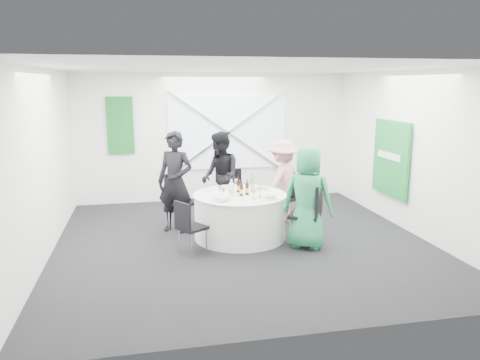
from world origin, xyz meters
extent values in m
plane|color=black|center=(0.00, 0.00, 0.00)|extent=(6.00, 6.00, 0.00)
plane|color=silver|center=(0.00, 0.00, 2.80)|extent=(6.00, 6.00, 0.00)
plane|color=white|center=(0.00, 3.00, 1.40)|extent=(6.00, 0.00, 6.00)
plane|color=white|center=(0.00, -3.00, 1.40)|extent=(6.00, 0.00, 6.00)
plane|color=white|center=(-3.00, 0.00, 1.40)|extent=(0.00, 6.00, 6.00)
plane|color=white|center=(3.00, 0.00, 1.40)|extent=(0.00, 6.00, 6.00)
cube|color=silver|center=(0.30, 2.96, 1.50)|extent=(2.60, 0.03, 1.60)
cube|color=silver|center=(0.30, 2.92, 1.50)|extent=(2.63, 0.05, 1.84)
cube|color=silver|center=(0.30, 2.92, 1.50)|extent=(2.63, 0.05, 1.84)
cube|color=#125E26|center=(-2.00, 2.95, 1.70)|extent=(0.55, 0.04, 1.20)
cube|color=#188431|center=(2.94, 0.60, 1.20)|extent=(0.05, 1.20, 1.40)
cylinder|color=silver|center=(0.00, 0.20, 0.37)|extent=(1.52, 1.52, 0.74)
cylinder|color=silver|center=(0.00, 0.20, 0.75)|extent=(1.56, 1.56, 0.02)
cube|color=black|center=(0.08, 1.31, 0.46)|extent=(0.46, 0.46, 0.05)
cube|color=black|center=(0.09, 1.52, 0.72)|extent=(0.41, 0.07, 0.46)
cylinder|color=silver|center=(0.26, 1.48, 0.22)|extent=(0.02, 0.02, 0.44)
cylinder|color=silver|center=(-0.08, 1.50, 0.22)|extent=(0.02, 0.02, 0.44)
cylinder|color=silver|center=(0.24, 1.13, 0.22)|extent=(0.02, 0.02, 0.44)
cylinder|color=silver|center=(-0.11, 1.15, 0.22)|extent=(0.02, 0.02, 0.44)
cube|color=black|center=(-0.89, 0.88, 0.49)|extent=(0.65, 0.65, 0.05)
cube|color=black|center=(-1.07, 1.01, 0.77)|extent=(0.30, 0.38, 0.49)
cylinder|color=silver|center=(-0.93, 1.14, 0.24)|extent=(0.02, 0.02, 0.47)
cylinder|color=silver|center=(-1.15, 0.84, 0.24)|extent=(0.02, 0.02, 0.47)
cylinder|color=silver|center=(-0.63, 0.91, 0.24)|extent=(0.02, 0.02, 0.47)
cylinder|color=silver|center=(-0.86, 0.62, 0.24)|extent=(0.02, 0.02, 0.47)
cube|color=black|center=(0.89, 0.86, 0.46)|extent=(0.60, 0.60, 0.05)
cube|color=black|center=(1.05, 0.98, 0.71)|extent=(0.27, 0.35, 0.46)
cylinder|color=silver|center=(1.13, 0.82, 0.22)|extent=(0.02, 0.02, 0.44)
cylinder|color=silver|center=(0.93, 1.10, 0.22)|extent=(0.02, 0.02, 0.44)
cylinder|color=silver|center=(0.85, 0.62, 0.22)|extent=(0.02, 0.02, 0.44)
cylinder|color=silver|center=(0.65, 0.89, 0.22)|extent=(0.02, 0.02, 0.44)
cube|color=black|center=(0.94, -0.37, 0.50)|extent=(0.64, 0.64, 0.06)
cube|color=black|center=(1.13, -0.49, 0.77)|extent=(0.27, 0.40, 0.50)
cylinder|color=silver|center=(1.00, -0.63, 0.24)|extent=(0.02, 0.02, 0.47)
cylinder|color=silver|center=(1.20, -0.31, 0.24)|extent=(0.02, 0.02, 0.47)
cylinder|color=silver|center=(0.68, -0.43, 0.24)|extent=(0.02, 0.02, 0.47)
cylinder|color=silver|center=(0.87, -0.11, 0.24)|extent=(0.02, 0.02, 0.47)
cube|color=black|center=(-0.86, -0.36, 0.41)|extent=(0.53, 0.53, 0.05)
cube|color=black|center=(-1.02, -0.46, 0.63)|extent=(0.23, 0.32, 0.41)
cylinder|color=silver|center=(-1.08, -0.32, 0.19)|extent=(0.02, 0.02, 0.39)
cylinder|color=silver|center=(-0.91, -0.58, 0.19)|extent=(0.02, 0.02, 0.39)
cylinder|color=silver|center=(-0.82, -0.15, 0.19)|extent=(0.02, 0.02, 0.39)
cylinder|color=silver|center=(-0.65, -0.41, 0.19)|extent=(0.02, 0.02, 0.39)
imported|color=black|center=(-1.03, 0.80, 0.89)|extent=(0.77, 0.69, 1.77)
imported|color=black|center=(-0.15, 1.28, 0.85)|extent=(0.56, 0.88, 1.70)
imported|color=pink|center=(0.96, 0.93, 0.78)|extent=(1.09, 0.98, 1.56)
imported|color=#278F55|center=(0.94, -0.47, 0.81)|extent=(0.95, 0.88, 1.63)
cylinder|color=white|center=(-0.01, 0.70, 0.77)|extent=(0.27, 0.27, 0.01)
cylinder|color=white|center=(-0.47, 0.58, 0.77)|extent=(0.25, 0.25, 0.01)
cylinder|color=white|center=(0.44, 0.46, 0.77)|extent=(0.29, 0.29, 0.01)
cylinder|color=#859550|center=(0.44, 0.46, 0.79)|extent=(0.19, 0.19, 0.02)
cylinder|color=white|center=(0.41, -0.21, 0.77)|extent=(0.27, 0.27, 0.01)
cylinder|color=#859550|center=(0.41, -0.21, 0.79)|extent=(0.18, 0.18, 0.02)
cylinder|color=white|center=(-0.40, -0.13, 0.77)|extent=(0.27, 0.27, 0.01)
cube|color=silver|center=(-0.36, -0.22, 0.80)|extent=(0.24, 0.23, 0.06)
cylinder|color=#3B210A|center=(-0.13, 0.29, 0.86)|extent=(0.06, 0.06, 0.20)
cylinder|color=#3B210A|center=(-0.13, 0.29, 0.99)|extent=(0.02, 0.02, 0.06)
cylinder|color=#D6BC71|center=(-0.13, 0.29, 0.84)|extent=(0.06, 0.06, 0.07)
cylinder|color=#3B210A|center=(0.00, 0.34, 0.86)|extent=(0.06, 0.06, 0.20)
cylinder|color=#3B210A|center=(0.00, 0.34, 0.99)|extent=(0.02, 0.02, 0.06)
cylinder|color=#D6BC71|center=(0.00, 0.34, 0.84)|extent=(0.06, 0.06, 0.07)
cylinder|color=#3B210A|center=(0.10, 0.13, 0.86)|extent=(0.06, 0.06, 0.20)
cylinder|color=#3B210A|center=(0.10, 0.13, 0.99)|extent=(0.02, 0.02, 0.06)
cylinder|color=#D6BC71|center=(0.10, 0.13, 0.84)|extent=(0.06, 0.06, 0.07)
cylinder|color=#3B210A|center=(-0.01, 0.06, 0.86)|extent=(0.06, 0.06, 0.20)
cylinder|color=#3B210A|center=(-0.01, 0.06, 0.99)|extent=(0.02, 0.02, 0.06)
cylinder|color=#D6BC71|center=(-0.01, 0.06, 0.84)|extent=(0.06, 0.06, 0.07)
cylinder|color=#45B55E|center=(0.23, 0.28, 0.89)|extent=(0.08, 0.08, 0.27)
cylinder|color=#45B55E|center=(0.23, 0.28, 1.06)|extent=(0.03, 0.03, 0.06)
cylinder|color=#D6BC71|center=(0.23, 0.28, 0.87)|extent=(0.08, 0.08, 0.09)
cylinder|color=white|center=(-0.16, 0.11, 0.87)|extent=(0.08, 0.08, 0.22)
cylinder|color=white|center=(-0.16, 0.11, 1.01)|extent=(0.03, 0.03, 0.06)
cylinder|color=#D6BC71|center=(-0.16, 0.11, 0.85)|extent=(0.08, 0.08, 0.08)
cylinder|color=white|center=(0.16, -0.15, 0.76)|extent=(0.06, 0.06, 0.00)
cylinder|color=white|center=(0.16, -0.15, 0.81)|extent=(0.01, 0.01, 0.10)
cone|color=white|center=(0.16, -0.15, 0.89)|extent=(0.07, 0.07, 0.08)
cylinder|color=white|center=(0.27, -0.11, 0.76)|extent=(0.06, 0.06, 0.00)
cylinder|color=white|center=(0.27, -0.11, 0.81)|extent=(0.01, 0.01, 0.10)
cone|color=white|center=(0.27, -0.11, 0.89)|extent=(0.07, 0.07, 0.08)
cylinder|color=white|center=(0.01, 0.60, 0.76)|extent=(0.06, 0.06, 0.00)
cylinder|color=white|center=(0.01, 0.60, 0.81)|extent=(0.01, 0.01, 0.10)
cone|color=white|center=(0.01, 0.60, 0.89)|extent=(0.07, 0.07, 0.08)
cylinder|color=white|center=(0.29, 0.01, 0.76)|extent=(0.06, 0.06, 0.00)
cylinder|color=white|center=(0.29, 0.01, 0.81)|extent=(0.01, 0.01, 0.10)
cone|color=white|center=(0.29, 0.01, 0.89)|extent=(0.07, 0.07, 0.08)
cylinder|color=white|center=(0.27, 0.46, 0.76)|extent=(0.06, 0.06, 0.00)
cylinder|color=white|center=(0.27, 0.46, 0.81)|extent=(0.01, 0.01, 0.10)
cone|color=white|center=(0.27, 0.46, 0.89)|extent=(0.07, 0.07, 0.08)
cylinder|color=white|center=(-0.35, 0.14, 0.76)|extent=(0.06, 0.06, 0.00)
cylinder|color=white|center=(-0.35, 0.14, 0.81)|extent=(0.01, 0.01, 0.10)
cone|color=white|center=(-0.35, 0.14, 0.89)|extent=(0.07, 0.07, 0.08)
cylinder|color=white|center=(-0.32, -0.02, 0.76)|extent=(0.06, 0.06, 0.00)
cylinder|color=white|center=(-0.32, -0.02, 0.81)|extent=(0.01, 0.01, 0.10)
cone|color=white|center=(-0.32, -0.02, 0.89)|extent=(0.07, 0.07, 0.08)
cube|color=silver|center=(0.33, -0.27, 0.76)|extent=(0.10, 0.13, 0.01)
cube|color=silver|center=(0.54, -0.01, 0.76)|extent=(0.10, 0.13, 0.01)
cube|color=silver|center=(-0.37, 0.64, 0.76)|extent=(0.09, 0.13, 0.01)
cube|color=silver|center=(-0.57, 0.30, 0.76)|extent=(0.08, 0.14, 0.01)
cube|color=silver|center=(0.56, 0.34, 0.76)|extent=(0.09, 0.14, 0.01)
cube|color=silver|center=(0.35, 0.65, 0.76)|extent=(0.10, 0.13, 0.01)
camera|label=1|loc=(-1.55, -7.20, 2.56)|focal=35.00mm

